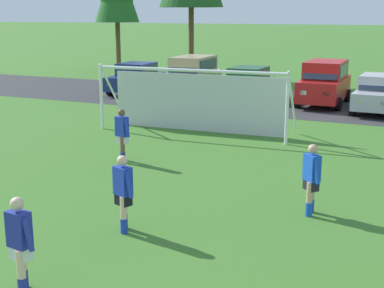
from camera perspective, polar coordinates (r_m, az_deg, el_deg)
The scene contains 12 objects.
ground_plane at distance 17.50m, azimuth 8.95°, elevation -1.44°, with size 400.00×400.00×0.00m, color #3D7028.
parking_lot_strip at distance 27.74m, azimuth 15.01°, elevation 3.81°, with size 52.00×8.40×0.01m, color #333335.
soccer_goal at distance 20.83m, azimuth 0.41°, elevation 4.76°, with size 7.52×2.36×2.57m.
player_midfield_center at distance 9.37m, azimuth -17.49°, elevation -10.04°, with size 0.72×0.37×1.64m.
player_defender_far at distance 12.58m, azimuth 12.34°, elevation -3.64°, with size 0.54×0.63×1.64m.
player_winger_left at distance 16.83m, azimuth -7.30°, elevation 0.91°, with size 0.71×0.38×1.64m.
player_winger_right at distance 11.45m, azimuth -7.19°, elevation -5.16°, with size 0.68×0.42×1.64m.
parked_car_slot_far_left at distance 31.22m, azimuth -5.87°, elevation 6.86°, with size 2.18×4.28×1.72m.
parked_car_slot_left at distance 30.11m, azimuth 0.05°, elevation 7.14°, with size 2.31×4.69×2.16m.
parked_car_slot_center_left at distance 28.72m, azimuth 5.82°, elevation 6.28°, with size 2.07×4.22×1.72m.
parked_car_slot_center at distance 27.98m, azimuth 13.68°, elevation 6.27°, with size 2.19×4.63×2.16m.
parked_car_slot_center_right at distance 26.47m, azimuth 18.93°, elevation 5.01°, with size 2.12×4.24×1.72m.
Camera 1 is at (4.46, -1.32, 4.47)m, focal length 51.11 mm.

